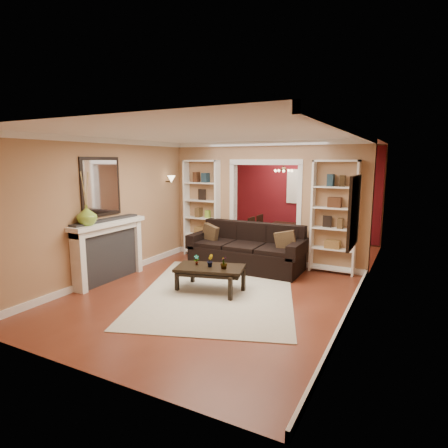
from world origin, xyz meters
The scene contains 30 objects.
floor centered at (0.00, 0.00, 0.00)m, with size 8.00×8.00×0.00m, color brown.
ceiling centered at (0.00, 0.00, 2.70)m, with size 8.00×8.00×0.00m, color white.
wall_back centered at (0.00, 4.00, 1.35)m, with size 8.00×8.00×0.00m, color #A87D58.
wall_front centered at (0.00, -4.00, 1.35)m, with size 8.00×8.00×0.00m, color #A87D58.
wall_left centered at (-2.25, 0.00, 1.35)m, with size 8.00×8.00×0.00m, color #A87D58.
wall_right centered at (2.25, 0.00, 1.35)m, with size 8.00×8.00×0.00m, color #A87D58.
partition_wall centered at (0.00, 1.20, 1.35)m, with size 4.50×0.15×2.70m, color #A87D58.
red_back_panel centered at (0.00, 3.97, 1.32)m, with size 4.44×0.04×2.64m, color maroon.
dining_window centered at (0.00, 3.93, 1.55)m, with size 0.78×0.03×0.98m, color #8CA5CC.
area_rug centered at (0.02, -1.08, 0.01)m, with size 2.56×3.58×0.01m, color beige.
sofa centered at (-0.12, 0.45, 0.48)m, with size 2.43×1.05×0.95m, color black.
pillow_left centered at (-0.99, 0.43, 0.66)m, with size 0.39×0.11×0.39m, color brown.
pillow_right centered at (0.74, 0.43, 0.66)m, with size 0.40×0.11×0.40m, color brown.
coffee_table centered at (-0.12, -1.12, 0.22)m, with size 1.18×0.64×0.45m, color black.
plant_left centered at (-0.39, -1.12, 0.54)m, with size 0.09×0.06×0.18m, color #336626.
plant_center centered at (-0.12, -1.12, 0.55)m, with size 0.12×0.10×0.22m, color #336626.
plant_right centered at (0.16, -1.12, 0.55)m, with size 0.12×0.12×0.21m, color #336626.
bookshelf_left centered at (-1.55, 1.03, 1.15)m, with size 0.90×0.30×2.30m, color white.
bookshelf_right centered at (1.55, 1.03, 1.15)m, with size 0.90×0.30×2.30m, color white.
fireplace centered at (-2.09, -1.50, 0.58)m, with size 0.32×1.70×1.16m, color white.
vase centered at (-2.09, -2.00, 1.34)m, with size 0.34×0.34×0.36m, color #84B239.
mirror centered at (-2.23, -1.50, 1.80)m, with size 0.03×0.95×1.10m, color silver.
wall_sconce centered at (-2.15, 0.55, 1.83)m, with size 0.18×0.18×0.22m, color #FFE0A5.
framed_art centered at (2.21, -1.00, 1.55)m, with size 0.04×0.85×1.05m, color black.
dining_table centered at (-0.14, 2.83, 0.27)m, with size 0.87×1.55×0.55m, color black.
dining_chair_nw centered at (-0.69, 2.53, 0.40)m, with size 0.40×0.40×0.80m, color black.
dining_chair_ne centered at (0.41, 2.53, 0.47)m, with size 0.47×0.47×0.94m, color black.
dining_chair_sw centered at (-0.69, 3.13, 0.40)m, with size 0.39×0.39×0.79m, color black.
dining_chair_se centered at (0.41, 3.13, 0.43)m, with size 0.42×0.42×0.86m, color black.
chandelier centered at (0.00, 2.70, 2.02)m, with size 0.50×0.50×0.30m, color #342717.
Camera 1 is at (3.02, -6.63, 2.28)m, focal length 30.00 mm.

